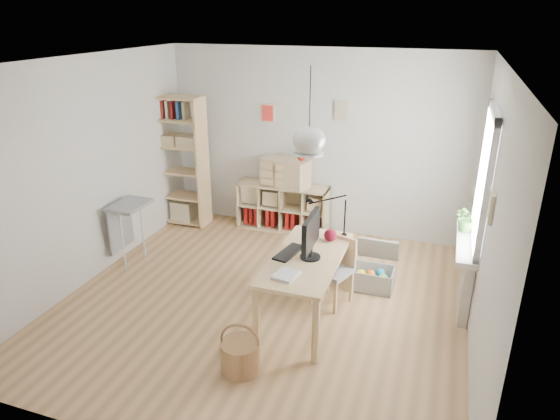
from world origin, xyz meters
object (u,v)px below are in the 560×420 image
(desk, at_px, (306,265))
(tall_bookshelf, at_px, (180,156))
(monitor, at_px, (311,234))
(storage_chest, at_px, (373,273))
(drawer_chest, at_px, (285,172))
(chair, at_px, (335,266))
(cube_shelf, at_px, (282,210))

(desk, distance_m, tall_bookshelf, 3.27)
(desk, relative_size, monitor, 2.74)
(monitor, bearing_deg, desk, 165.08)
(tall_bookshelf, bearing_deg, storage_chest, -17.95)
(storage_chest, distance_m, monitor, 1.37)
(storage_chest, relative_size, monitor, 1.07)
(drawer_chest, bearing_deg, chair, -41.66)
(tall_bookshelf, bearing_deg, drawer_chest, 8.43)
(monitor, relative_size, drawer_chest, 0.77)
(storage_chest, relative_size, drawer_chest, 0.82)
(storage_chest, bearing_deg, desk, -122.20)
(cube_shelf, height_order, storage_chest, cube_shelf)
(tall_bookshelf, relative_size, monitor, 3.65)
(cube_shelf, xyz_separation_m, monitor, (1.06, -2.24, 0.72))
(chair, distance_m, drawer_chest, 2.16)
(tall_bookshelf, height_order, drawer_chest, tall_bookshelf)
(cube_shelf, distance_m, monitor, 2.58)
(desk, bearing_deg, drawer_chest, 113.82)
(cube_shelf, bearing_deg, monitor, -64.60)
(chair, relative_size, storage_chest, 1.35)
(desk, relative_size, tall_bookshelf, 0.75)
(desk, bearing_deg, cube_shelf, 114.61)
(chair, relative_size, drawer_chest, 1.11)
(monitor, bearing_deg, tall_bookshelf, 142.26)
(chair, height_order, monitor, monitor)
(desk, height_order, chair, chair)
(drawer_chest, bearing_deg, monitor, -51.04)
(cube_shelf, height_order, tall_bookshelf, tall_bookshelf)
(chair, bearing_deg, tall_bookshelf, 172.36)
(tall_bookshelf, height_order, storage_chest, tall_bookshelf)
(cube_shelf, relative_size, chair, 1.77)
(desk, height_order, monitor, monitor)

